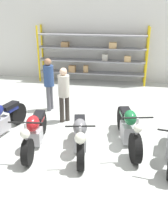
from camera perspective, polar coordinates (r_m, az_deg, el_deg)
ground_plane at (r=6.24m, az=-0.62°, el=-7.35°), size 30.00×30.00×0.00m
back_wall at (r=11.19m, az=4.82°, el=16.19°), size 30.00×0.08×3.60m
shelving_rack at (r=10.97m, az=1.84°, el=12.96°), size 4.68×0.63×2.39m
motorcycle_red at (r=6.03m, az=-11.18°, el=-4.33°), size 0.72×1.99×0.98m
motorcycle_grey at (r=5.74m, az=-0.92°, el=-5.40°), size 0.69×1.93×0.99m
motorcycle_green at (r=6.15m, az=10.06°, el=-3.64°), size 0.80×2.17×1.05m
person_browsing at (r=7.96m, az=-8.04°, el=7.16°), size 0.36×0.36×1.69m
person_near_rack at (r=7.09m, az=-4.61°, el=4.81°), size 0.45×0.45×1.60m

